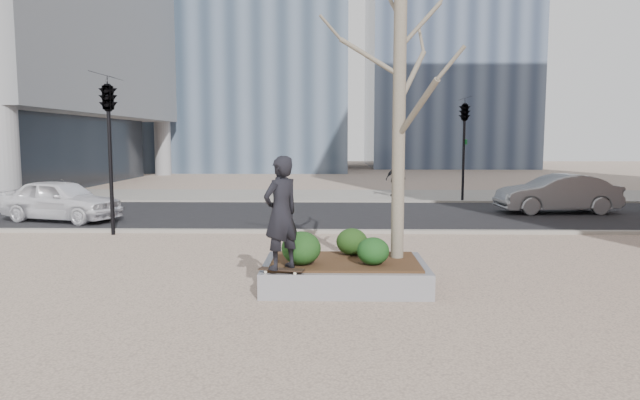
{
  "coord_description": "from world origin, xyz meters",
  "views": [
    {
      "loc": [
        0.75,
        -10.38,
        2.73
      ],
      "look_at": [
        0.5,
        2.0,
        1.4
      ],
      "focal_mm": 32.0,
      "sensor_mm": 36.0,
      "label": 1
    }
  ],
  "objects_px": {
    "skateboard": "(281,271)",
    "police_car": "(61,200)",
    "planter": "(345,274)",
    "skateboarder": "(281,213)"
  },
  "relations": [
    {
      "from": "police_car",
      "to": "skateboard",
      "type": "bearing_deg",
      "value": -121.55
    },
    {
      "from": "planter",
      "to": "police_car",
      "type": "xyz_separation_m",
      "value": [
        -9.23,
        8.21,
        0.49
      ]
    },
    {
      "from": "skateboarder",
      "to": "skateboard",
      "type": "bearing_deg",
      "value": 180.0
    },
    {
      "from": "planter",
      "to": "police_car",
      "type": "distance_m",
      "value": 12.36
    },
    {
      "from": "skateboard",
      "to": "police_car",
      "type": "bearing_deg",
      "value": 143.82
    },
    {
      "from": "skateboard",
      "to": "planter",
      "type": "bearing_deg",
      "value": 50.14
    },
    {
      "from": "skateboarder",
      "to": "police_car",
      "type": "height_order",
      "value": "skateboarder"
    },
    {
      "from": "skateboard",
      "to": "police_car",
      "type": "distance_m",
      "value": 12.19
    },
    {
      "from": "planter",
      "to": "skateboarder",
      "type": "bearing_deg",
      "value": -141.84
    },
    {
      "from": "skateboard",
      "to": "skateboarder",
      "type": "height_order",
      "value": "skateboarder"
    }
  ]
}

